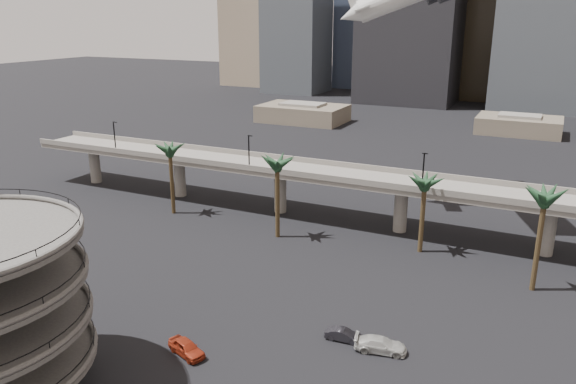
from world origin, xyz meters
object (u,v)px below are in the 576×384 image
at_px(car_a, 186,348).
at_px(car_c, 381,345).
at_px(overpass, 338,180).
at_px(car_b, 344,335).

distance_m(car_a, car_c, 20.39).
relative_size(car_a, car_c, 0.87).
bearing_deg(car_c, car_a, 105.79).
bearing_deg(car_a, car_c, -42.99).
height_order(overpass, car_a, overpass).
relative_size(overpass, car_c, 23.65).
distance_m(car_a, car_b, 16.91).
bearing_deg(overpass, car_a, -89.64).
distance_m(overpass, car_a, 45.05).
bearing_deg(car_b, overpass, 17.61).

